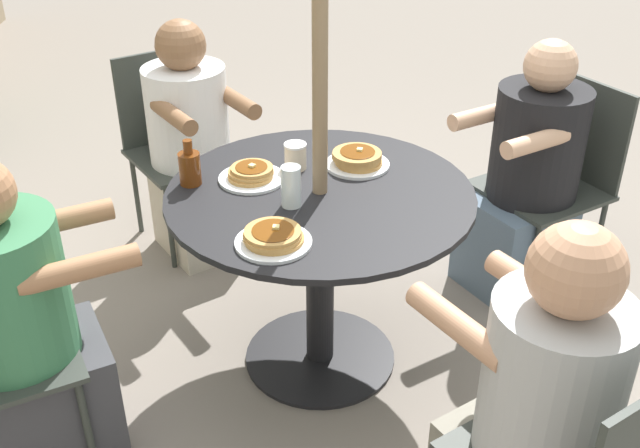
{
  "coord_description": "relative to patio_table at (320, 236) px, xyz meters",
  "views": [
    {
      "loc": [
        -2.24,
        0.11,
        1.93
      ],
      "look_at": [
        0.0,
        0.0,
        0.6
      ],
      "focal_mm": 42.0,
      "sensor_mm": 36.0,
      "label": 1
    }
  ],
  "objects": [
    {
      "name": "ground_plane",
      "position": [
        0.0,
        0.0,
        -0.55
      ],
      "size": [
        12.0,
        12.0,
        0.0
      ],
      "primitive_type": "plane",
      "color": "gray"
    },
    {
      "name": "patio_table",
      "position": [
        0.0,
        0.0,
        0.0
      ],
      "size": [
        1.06,
        1.06,
        0.73
      ],
      "color": "black",
      "rests_on": "ground"
    },
    {
      "name": "umbrella_pole",
      "position": [
        0.0,
        0.0,
        0.62
      ],
      "size": [
        0.05,
        0.05,
        2.34
      ],
      "primitive_type": "cylinder",
      "color": "#846B4C",
      "rests_on": "ground"
    },
    {
      "name": "diner_north",
      "position": [
        -0.42,
        0.92,
        -0.07
      ],
      "size": [
        0.55,
        0.62,
        1.08
      ],
      "rotation": [
        0.0,
        0.0,
        -2.71
      ],
      "color": "#3D3D42",
      "rests_on": "ground"
    },
    {
      "name": "diner_east",
      "position": [
        -0.87,
        -0.51,
        -0.05
      ],
      "size": [
        0.6,
        0.54,
        1.11
      ],
      "rotation": [
        0.0,
        0.0,
        -1.04
      ],
      "color": "gray",
      "rests_on": "ground"
    },
    {
      "name": "patio_chair_south",
      "position": [
        0.57,
        -1.05,
        -0.05
      ],
      "size": [
        0.62,
        0.62,
        0.88
      ],
      "rotation": [
        0.0,
        0.0,
        0.5
      ],
      "color": "#333833",
      "rests_on": "ground"
    },
    {
      "name": "diner_south",
      "position": [
        0.48,
        -0.89,
        -0.06
      ],
      "size": [
        0.54,
        0.59,
        1.1
      ],
      "rotation": [
        0.0,
        0.0,
        0.5
      ],
      "color": "slate",
      "rests_on": "ground"
    },
    {
      "name": "patio_chair_west",
      "position": [
        1.01,
        0.62,
        -0.05
      ],
      "size": [
        0.63,
        0.63,
        0.88
      ],
      "rotation": [
        0.0,
        0.0,
        -4.16
      ],
      "color": "#333833",
      "rests_on": "ground"
    },
    {
      "name": "diner_west",
      "position": [
        0.86,
        0.53,
        -0.06
      ],
      "size": [
        0.6,
        0.56,
        1.09
      ],
      "rotation": [
        0.0,
        0.0,
        -4.16
      ],
      "color": "beige",
      "rests_on": "ground"
    },
    {
      "name": "pancake_plate_a",
      "position": [
        0.1,
        0.23,
        0.2
      ],
      "size": [
        0.23,
        0.23,
        0.06
      ],
      "color": "white",
      "rests_on": "patio_table"
    },
    {
      "name": "pancake_plate_b",
      "position": [
        0.19,
        -0.14,
        0.2
      ],
      "size": [
        0.23,
        0.23,
        0.07
      ],
      "color": "white",
      "rests_on": "patio_table"
    },
    {
      "name": "pancake_plate_c",
      "position": [
        -0.33,
        0.16,
        0.2
      ],
      "size": [
        0.23,
        0.23,
        0.06
      ],
      "color": "white",
      "rests_on": "patio_table"
    },
    {
      "name": "syrup_bottle",
      "position": [
        0.08,
        0.44,
        0.24
      ],
      "size": [
        0.1,
        0.08,
        0.16
      ],
      "color": "#602D0F",
      "rests_on": "patio_table"
    },
    {
      "name": "coffee_cup",
      "position": [
        0.18,
        0.08,
        0.23
      ],
      "size": [
        0.08,
        0.08,
        0.1
      ],
      "color": "beige",
      "rests_on": "patio_table"
    },
    {
      "name": "drinking_glass_a",
      "position": [
        -0.09,
        0.1,
        0.25
      ],
      "size": [
        0.07,
        0.07,
        0.14
      ],
      "primitive_type": "cylinder",
      "color": "silver",
      "rests_on": "patio_table"
    }
  ]
}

